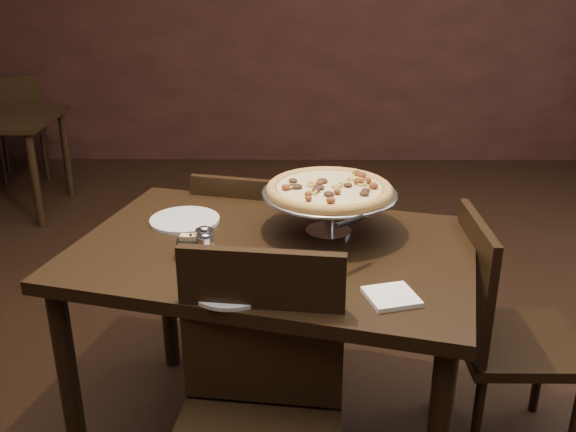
{
  "coord_description": "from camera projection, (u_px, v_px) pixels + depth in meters",
  "views": [
    {
      "loc": [
        -0.03,
        -1.97,
        1.68
      ],
      "look_at": [
        -0.05,
        -0.02,
        0.89
      ],
      "focal_mm": 40.0,
      "sensor_mm": 36.0,
      "label": 1
    }
  ],
  "objects": [
    {
      "name": "napkin_stack",
      "position": [
        391.0,
        297.0,
        1.77
      ],
      "size": [
        0.16,
        0.16,
        0.01
      ],
      "primitive_type": "cube",
      "rotation": [
        0.0,
        0.0,
        0.27
      ],
      "color": "white",
      "rests_on": "dining_table"
    },
    {
      "name": "plate_near",
      "position": [
        231.0,
        289.0,
        1.81
      ],
      "size": [
        0.23,
        0.23,
        0.01
      ],
      "primitive_type": "cylinder",
      "color": "silver",
      "rests_on": "dining_table"
    },
    {
      "name": "dining_table",
      "position": [
        273.0,
        275.0,
        2.13
      ],
      "size": [
        1.45,
        1.15,
        0.8
      ],
      "rotation": [
        0.0,
        0.0,
        -0.25
      ],
      "color": "black",
      "rests_on": "ground"
    },
    {
      "name": "pepper_flake_shaker",
      "position": [
        205.0,
        242.0,
        2.0
      ],
      "size": [
        0.06,
        0.06,
        0.1
      ],
      "color": "maroon",
      "rests_on": "dining_table"
    },
    {
      "name": "bg_chair_far",
      "position": [
        19.0,
        123.0,
        5.06
      ],
      "size": [
        0.5,
        0.5,
        0.84
      ],
      "rotation": [
        0.0,
        0.0,
        3.46
      ],
      "color": "black",
      "rests_on": "ground"
    },
    {
      "name": "serving_spatula",
      "position": [
        350.0,
        222.0,
        1.89
      ],
      "size": [
        0.15,
        0.15,
        0.02
      ],
      "rotation": [
        0.0,
        0.0,
        -0.8
      ],
      "color": "#ADAEB4",
      "rests_on": "pizza_stand"
    },
    {
      "name": "plate_left",
      "position": [
        185.0,
        220.0,
        2.28
      ],
      "size": [
        0.25,
        0.25,
        0.01
      ],
      "primitive_type": "cylinder",
      "color": "silver",
      "rests_on": "dining_table"
    },
    {
      "name": "chair_far",
      "position": [
        252.0,
        259.0,
        2.74
      ],
      "size": [
        0.49,
        0.49,
        0.88
      ],
      "rotation": [
        0.0,
        0.0,
        2.91
      ],
      "color": "black",
      "rests_on": "ground"
    },
    {
      "name": "room",
      "position": [
        324.0,
        54.0,
        1.95
      ],
      "size": [
        6.04,
        7.04,
        2.84
      ],
      "color": "black",
      "rests_on": "ground"
    },
    {
      "name": "chair_near",
      "position": [
        255.0,
        419.0,
        1.72
      ],
      "size": [
        0.5,
        0.5,
        0.97
      ],
      "rotation": [
        0.0,
        0.0,
        -0.12
      ],
      "color": "black",
      "rests_on": "ground"
    },
    {
      "name": "parmesan_shaker",
      "position": [
        206.0,
        248.0,
        1.97
      ],
      "size": [
        0.06,
        0.06,
        0.1
      ],
      "color": "beige",
      "rests_on": "dining_table"
    },
    {
      "name": "chair_side",
      "position": [
        500.0,
        328.0,
        2.22
      ],
      "size": [
        0.41,
        0.41,
        0.88
      ],
      "rotation": [
        0.0,
        0.0,
        1.57
      ],
      "color": "black",
      "rests_on": "ground"
    },
    {
      "name": "pizza_stand",
      "position": [
        329.0,
        190.0,
        2.14
      ],
      "size": [
        0.46,
        0.46,
        0.19
      ],
      "color": "#ADAEB4",
      "rests_on": "dining_table"
    },
    {
      "name": "packet_caddy",
      "position": [
        192.0,
        247.0,
        2.01
      ],
      "size": [
        0.1,
        0.1,
        0.07
      ],
      "rotation": [
        0.0,
        0.0,
        -0.18
      ],
      "color": "black",
      "rests_on": "dining_table"
    }
  ]
}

